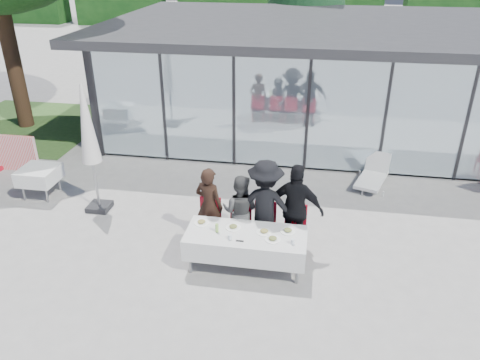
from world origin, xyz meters
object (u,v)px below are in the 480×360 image
at_px(diner_a, 209,206).
at_px(diner_chair_c, 265,223).
at_px(diner_b, 240,211).
at_px(plate_a, 202,222).
at_px(plate_d, 288,231).
at_px(market_umbrella, 88,132).
at_px(plate_c, 264,232).
at_px(folded_eyeglasses, 240,241).
at_px(diner_c, 265,205).
at_px(diner_chair_d, 295,226).
at_px(dining_table, 246,243).
at_px(diner_d, 296,209).
at_px(diner_chair_a, 210,218).
at_px(plate_extra, 273,239).
at_px(lounger, 373,174).
at_px(spare_table_left, 39,175).
at_px(juice_bottle, 217,228).
at_px(plate_b, 233,227).
at_px(diner_chair_b, 240,221).

distance_m(diner_a, diner_chair_c, 1.17).
height_order(diner_a, diner_b, diner_a).
xyz_separation_m(plate_a, plate_d, (1.66, -0.02, 0.00)).
bearing_deg(diner_a, market_umbrella, 1.84).
distance_m(plate_c, folded_eyeglasses, 0.54).
relative_size(diner_c, diner_chair_d, 1.96).
height_order(dining_table, diner_d, diner_d).
xyz_separation_m(diner_chair_c, plate_c, (0.07, -0.66, 0.24)).
bearing_deg(diner_a, diner_chair_a, -71.73).
bearing_deg(plate_extra, diner_d, 67.66).
distance_m(market_umbrella, lounger, 7.07).
height_order(diner_chair_c, market_umbrella, market_umbrella).
height_order(diner_chair_a, market_umbrella, market_umbrella).
relative_size(diner_b, folded_eyeglasses, 11.14).
bearing_deg(market_umbrella, plate_d, -17.31).
relative_size(dining_table, diner_b, 1.45).
distance_m(plate_c, plate_d, 0.45).
height_order(diner_chair_a, plate_a, diner_chair_a).
distance_m(dining_table, spare_table_left, 5.75).
relative_size(diner_b, juice_bottle, 9.34).
relative_size(diner_chair_c, spare_table_left, 1.13).
bearing_deg(diner_chair_a, plate_b, -44.94).
bearing_deg(diner_d, dining_table, 52.73).
xyz_separation_m(market_umbrella, lounger, (6.42, 2.44, -1.68)).
relative_size(diner_chair_b, plate_b, 3.36).
xyz_separation_m(diner_chair_b, plate_a, (-0.66, -0.54, 0.24)).
distance_m(diner_c, plate_c, 0.69).
distance_m(diner_a, lounger, 4.88).
xyz_separation_m(diner_chair_d, plate_b, (-1.14, -0.60, 0.24)).
bearing_deg(plate_c, plate_extra, -49.48).
distance_m(diner_c, plate_d, 0.77).
xyz_separation_m(plate_b, plate_c, (0.60, -0.06, 0.00)).
height_order(diner_chair_a, diner_chair_c, same).
height_order(diner_d, juice_bottle, diner_d).
xyz_separation_m(diner_a, plate_b, (0.60, -0.60, -0.06)).
bearing_deg(diner_b, folded_eyeglasses, 106.64).
bearing_deg(plate_d, diner_chair_a, 161.09).
height_order(dining_table, diner_chair_a, diner_chair_a).
distance_m(diner_chair_a, diner_chair_c, 1.13).
bearing_deg(diner_b, plate_b, 94.51).
height_order(diner_chair_b, folded_eyeglasses, diner_chair_b).
bearing_deg(plate_d, diner_chair_b, 150.84).
xyz_separation_m(diner_b, plate_d, (1.00, -0.56, -0.01)).
xyz_separation_m(diner_chair_a, diner_c, (1.13, -0.00, 0.42)).
relative_size(diner_c, diner_d, 1.02).
distance_m(diner_chair_a, diner_c, 1.21).
xyz_separation_m(dining_table, juice_bottle, (-0.55, -0.03, 0.30)).
xyz_separation_m(plate_extra, juice_bottle, (-1.06, 0.10, 0.06)).
relative_size(diner_chair_c, plate_d, 3.36).
bearing_deg(diner_c, diner_d, -178.66).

